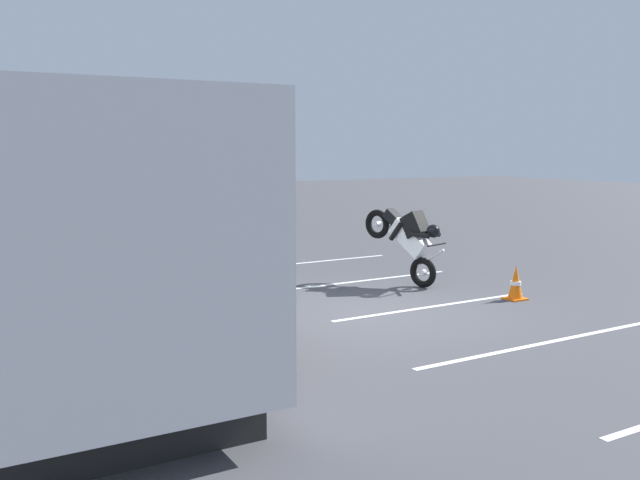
{
  "coord_description": "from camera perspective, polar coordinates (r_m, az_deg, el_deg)",
  "views": [
    {
      "loc": [
        -9.45,
        6.15,
        2.74
      ],
      "look_at": [
        1.09,
        0.38,
        1.1
      ],
      "focal_mm": 38.4,
      "sensor_mm": 36.0,
      "label": 1
    }
  ],
  "objects": [
    {
      "name": "bay_line_e",
      "position": [
        16.24,
        -1.53,
        -1.93
      ],
      "size": [
        0.22,
        4.67,
        0.01
      ],
      "color": "white",
      "rests_on": "ground_plane"
    },
    {
      "name": "bay_line_c",
      "position": [
        12.05,
        9.55,
        -5.46
      ],
      "size": [
        0.21,
        4.16,
        0.01
      ],
      "color": "white",
      "rests_on": "ground_plane"
    },
    {
      "name": "ground_plane",
      "position": [
        11.6,
        4.27,
        -5.91
      ],
      "size": [
        80.0,
        80.0,
        0.0
      ],
      "primitive_type": "plane",
      "color": "#424247"
    },
    {
      "name": "bay_line_d",
      "position": [
        14.07,
        3.18,
        -3.45
      ],
      "size": [
        0.22,
        4.45,
        0.01
      ],
      "color": "white",
      "rests_on": "ground_plane"
    },
    {
      "name": "spectator_far_left",
      "position": [
        9.71,
        -3.61,
        -2.31
      ],
      "size": [
        0.57,
        0.32,
        1.75
      ],
      "color": "#473823",
      "rests_on": "ground_plane"
    },
    {
      "name": "parked_motorcycle_silver",
      "position": [
        8.61,
        -6.94,
        -7.48
      ],
      "size": [
        2.04,
        0.67,
        0.99
      ],
      "color": "black",
      "rests_on": "ground_plane"
    },
    {
      "name": "spectator_centre",
      "position": [
        12.1,
        -8.76,
        -0.65
      ],
      "size": [
        0.58,
        0.35,
        1.67
      ],
      "color": "#473823",
      "rests_on": "ground_plane"
    },
    {
      "name": "traffic_cone",
      "position": [
        12.85,
        15.99,
        -3.46
      ],
      "size": [
        0.34,
        0.34,
        0.63
      ],
      "color": "orange",
      "rests_on": "ground_plane"
    },
    {
      "name": "spectator_left",
      "position": [
        10.87,
        -7.74,
        -1.4
      ],
      "size": [
        0.57,
        0.31,
        1.72
      ],
      "color": "black",
      "rests_on": "ground_plane"
    },
    {
      "name": "stunt_motorcycle",
      "position": [
        13.67,
        7.33,
        0.27
      ],
      "size": [
        2.0,
        0.9,
        1.58
      ],
      "color": "black",
      "rests_on": "ground_plane"
    },
    {
      "name": "tour_bus",
      "position": [
        10.6,
        -21.57,
        1.3
      ],
      "size": [
        10.57,
        2.71,
        3.25
      ],
      "color": "silver",
      "rests_on": "ground_plane"
    },
    {
      "name": "parked_motorcycle_dark",
      "position": [
        10.89,
        -11.06,
        -4.34
      ],
      "size": [
        2.03,
        0.69,
        0.99
      ],
      "color": "black",
      "rests_on": "ground_plane"
    },
    {
      "name": "bay_line_b",
      "position": [
        10.26,
        18.39,
        -8.11
      ],
      "size": [
        0.22,
        4.72,
        0.01
      ],
      "color": "white",
      "rests_on": "ground_plane"
    },
    {
      "name": "spectator_right",
      "position": [
        13.33,
        -11.87,
        0.12
      ],
      "size": [
        0.58,
        0.34,
        1.68
      ],
      "color": "black",
      "rests_on": "ground_plane"
    }
  ]
}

